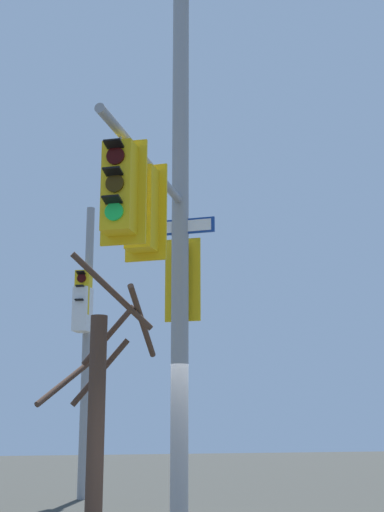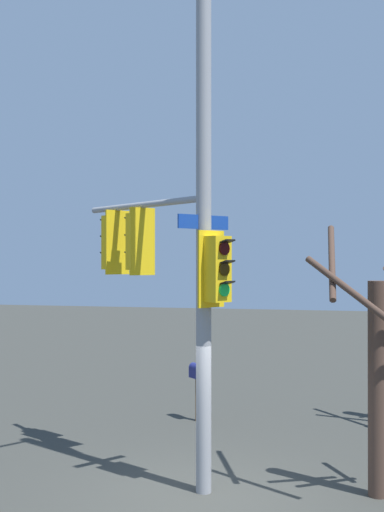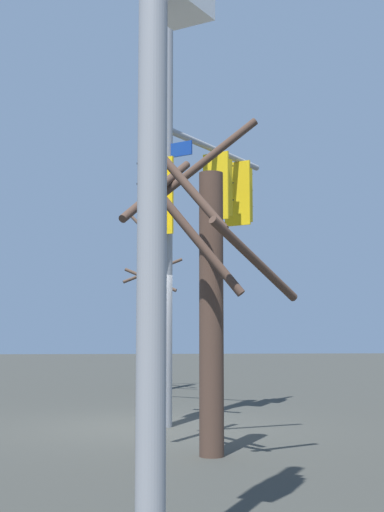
{
  "view_description": "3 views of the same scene",
  "coord_description": "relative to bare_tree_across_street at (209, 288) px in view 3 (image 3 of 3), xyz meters",
  "views": [
    {
      "loc": [
        10.17,
        -4.14,
        1.52
      ],
      "look_at": [
        0.23,
        -0.09,
        4.11
      ],
      "focal_mm": 51.23,
      "sensor_mm": 36.0,
      "label": 1
    },
    {
      "loc": [
        -2.21,
        10.31,
        3.97
      ],
      "look_at": [
        0.32,
        -0.58,
        4.03
      ],
      "focal_mm": 44.17,
      "sensor_mm": 36.0,
      "label": 2
    },
    {
      "loc": [
        -12.05,
        0.28,
        1.55
      ],
      "look_at": [
        0.58,
        -0.72,
        2.88
      ],
      "focal_mm": 50.77,
      "sensor_mm": 36.0,
      "label": 3
    }
  ],
  "objects": [
    {
      "name": "ground_plane",
      "position": [
        2.85,
        0.66,
        -2.12
      ],
      "size": [
        80.0,
        80.0,
        0.0
      ],
      "primitive_type": "plane",
      "color": "#363732"
    },
    {
      "name": "bare_tree_corner",
      "position": [
        10.28,
        0.32,
        0.2
      ],
      "size": [
        2.03,
        1.7,
        4.79
      ],
      "color": "#4C392E",
      "rests_on": "ground"
    },
    {
      "name": "bare_tree_across_street",
      "position": [
        0.0,
        0.0,
        0.0
      ],
      "size": [
        2.3,
        2.31,
        4.59
      ],
      "color": "#483329",
      "rests_on": "ground"
    },
    {
      "name": "main_signal_pole_assembly",
      "position": [
        3.47,
        0.19,
        2.48
      ],
      "size": [
        3.47,
        4.75,
        8.87
      ],
      "rotation": [
        0.0,
        0.0,
        5.65
      ],
      "color": "gray",
      "rests_on": "ground"
    }
  ]
}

